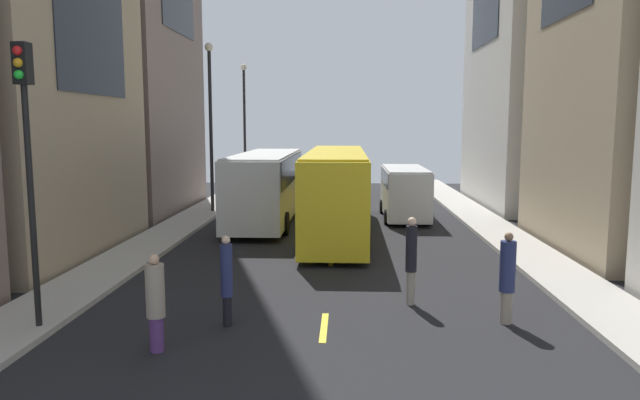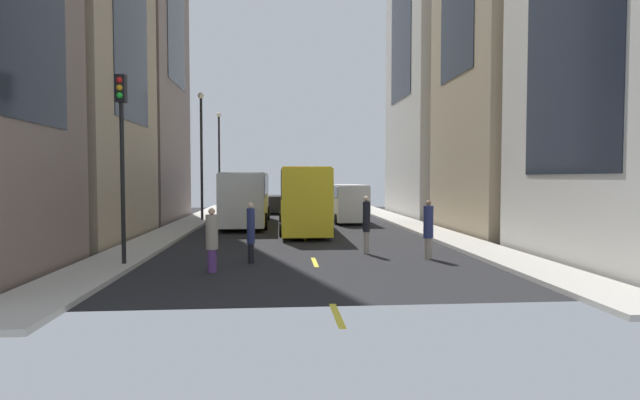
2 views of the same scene
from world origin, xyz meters
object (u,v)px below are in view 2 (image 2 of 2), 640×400
object	(u,v)px
streetcar_yellow	(302,193)
pedestrian_waiting_curb	(251,231)
traffic_light_near_corner	(122,134)
city_bus_white	(247,194)
pedestrian_crossing_near	(212,239)
pedestrian_walking_far	(428,228)
car_black_0	(276,203)
delivery_van_white	(348,200)
pedestrian_crossing_mid	(366,222)

from	to	relation	value
streetcar_yellow	pedestrian_waiting_curb	bearing A→B (deg)	-100.90
traffic_light_near_corner	city_bus_white	bearing A→B (deg)	78.55
pedestrian_waiting_curb	pedestrian_crossing_near	distance (m)	1.99
pedestrian_waiting_curb	traffic_light_near_corner	xyz separation A→B (m)	(-4.24, -0.60, 3.36)
city_bus_white	traffic_light_near_corner	xyz separation A→B (m)	(-3.15, -15.54, 2.51)
pedestrian_crossing_near	pedestrian_walking_far	bearing A→B (deg)	-111.65
pedestrian_walking_far	car_black_0	bearing A→B (deg)	131.61
city_bus_white	streetcar_yellow	bearing A→B (deg)	-38.46
delivery_van_white	traffic_light_near_corner	bearing A→B (deg)	-120.68
pedestrian_waiting_curb	car_black_0	bearing A→B (deg)	118.80
traffic_light_near_corner	delivery_van_white	bearing A→B (deg)	59.32
streetcar_yellow	pedestrian_crossing_near	size ratio (longest dim) A/B	6.40
traffic_light_near_corner	pedestrian_crossing_near	bearing A→B (deg)	-18.35
streetcar_yellow	pedestrian_walking_far	xyz separation A→B (m)	(4.26, -11.74, -0.96)
delivery_van_white	pedestrian_crossing_near	size ratio (longest dim) A/B	2.84
city_bus_white	streetcar_yellow	xyz separation A→B (m)	(3.44, -2.73, 0.12)
pedestrian_walking_far	pedestrian_crossing_mid	world-z (taller)	pedestrian_crossing_mid
pedestrian_crossing_near	car_black_0	bearing A→B (deg)	-40.76
streetcar_yellow	pedestrian_crossing_mid	world-z (taller)	streetcar_yellow
pedestrian_walking_far	traffic_light_near_corner	distance (m)	11.40
pedestrian_crossing_near	city_bus_white	bearing A→B (deg)	-36.99
streetcar_yellow	pedestrian_walking_far	world-z (taller)	streetcar_yellow
car_black_0	pedestrian_crossing_near	size ratio (longest dim) A/B	2.15
traffic_light_near_corner	streetcar_yellow	bearing A→B (deg)	62.79
pedestrian_waiting_curb	pedestrian_walking_far	xyz separation A→B (m)	(6.61, 0.47, 0.01)
city_bus_white	car_black_0	world-z (taller)	city_bus_white
streetcar_yellow	pedestrian_waiting_curb	xyz separation A→B (m)	(-2.35, -12.21, -0.97)
delivery_van_white	car_black_0	distance (m)	10.58
car_black_0	pedestrian_crossing_mid	world-z (taller)	pedestrian_crossing_mid
streetcar_yellow	pedestrian_crossing_mid	size ratio (longest dim) A/B	5.71
streetcar_yellow	pedestrian_walking_far	distance (m)	12.52
city_bus_white	pedestrian_waiting_curb	distance (m)	15.01
pedestrian_waiting_curb	traffic_light_near_corner	bearing A→B (deg)	-141.47
car_black_0	pedestrian_waiting_curb	size ratio (longest dim) A/B	2.07
car_black_0	pedestrian_walking_far	size ratio (longest dim) A/B	2.03
city_bus_white	pedestrian_crossing_mid	bearing A→B (deg)	-66.90
traffic_light_near_corner	pedestrian_waiting_curb	bearing A→B (deg)	8.05
car_black_0	traffic_light_near_corner	xyz separation A→B (m)	(-4.98, -26.11, 3.62)
pedestrian_crossing_mid	city_bus_white	bearing A→B (deg)	-34.38
streetcar_yellow	pedestrian_crossing_near	world-z (taller)	streetcar_yellow
car_black_0	pedestrian_crossing_mid	size ratio (longest dim) A/B	1.92
pedestrian_waiting_curb	pedestrian_crossing_near	bearing A→B (deg)	-95.01
city_bus_white	pedestrian_crossing_mid	size ratio (longest dim) A/B	4.76
streetcar_yellow	traffic_light_near_corner	size ratio (longest dim) A/B	2.10
delivery_van_white	pedestrian_crossing_mid	xyz separation A→B (m)	(-1.24, -14.34, -0.25)
city_bus_white	pedestrian_crossing_mid	distance (m)	14.24
pedestrian_crossing_near	pedestrian_crossing_mid	bearing A→B (deg)	-95.08
delivery_van_white	pedestrian_walking_far	world-z (taller)	delivery_van_white
car_black_0	pedestrian_waiting_curb	distance (m)	25.52
delivery_van_white	pedestrian_crossing_near	bearing A→B (deg)	-111.13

